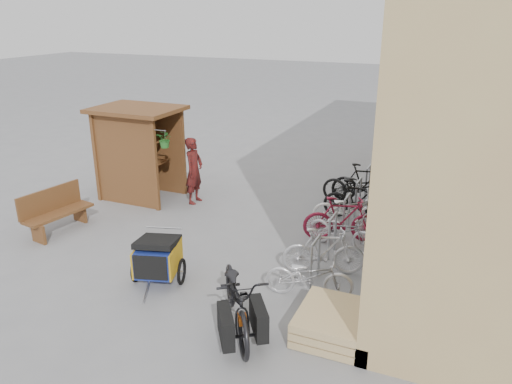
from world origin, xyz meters
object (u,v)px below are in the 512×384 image
at_px(bike_1, 324,251).
at_px(bike_7, 365,183).
at_px(bike_5, 358,201).
at_px(bike_0, 309,276).
at_px(cargo_bike, 238,299).
at_px(kiosk, 136,140).
at_px(pallet_stack, 332,322).
at_px(shopping_carts, 405,159).
at_px(bike_3, 342,219).
at_px(bike_4, 348,209).
at_px(bike_6, 359,188).
at_px(child_trailer, 158,256).
at_px(person_kiosk, 194,171).
at_px(bike_2, 342,230).
at_px(bench, 55,210).

xyz_separation_m(bike_1, bike_7, (-0.06, 4.07, 0.05)).
bearing_deg(bike_5, bike_0, 179.14).
bearing_deg(cargo_bike, kiosk, 104.71).
distance_m(pallet_stack, bike_7, 5.89).
height_order(shopping_carts, cargo_bike, cargo_bike).
distance_m(bike_0, bike_1, 0.87).
height_order(pallet_stack, bike_5, bike_5).
height_order(shopping_carts, bike_3, shopping_carts).
bearing_deg(bike_4, bike_6, -13.47).
distance_m(child_trailer, cargo_bike, 2.10).
relative_size(bike_0, bike_5, 0.92).
bearing_deg(kiosk, pallet_stack, -31.66).
xyz_separation_m(child_trailer, bike_6, (2.55, 5.16, -0.01)).
xyz_separation_m(child_trailer, person_kiosk, (-1.40, 3.79, 0.35)).
bearing_deg(child_trailer, shopping_carts, 50.26).
relative_size(cargo_bike, bike_4, 1.35).
distance_m(bike_2, bike_4, 1.18).
distance_m(child_trailer, bike_4, 4.63).
bearing_deg(bike_3, pallet_stack, 174.32).
relative_size(bike_6, bike_7, 1.12).
bearing_deg(bench, bike_5, 38.13).
distance_m(child_trailer, bike_5, 5.04).
bearing_deg(child_trailer, bike_6, 47.12).
bearing_deg(bike_6, cargo_bike, 179.17).
xyz_separation_m(kiosk, bike_3, (5.60, -0.56, -1.05)).
bearing_deg(bike_3, bike_2, 176.17).
distance_m(shopping_carts, bike_2, 5.15).
relative_size(cargo_bike, bike_2, 1.42).
bearing_deg(bike_3, child_trailer, 121.33).
bearing_deg(kiosk, person_kiosk, 8.37).
distance_m(child_trailer, bike_0, 2.75).
height_order(child_trailer, bike_4, child_trailer).
height_order(shopping_carts, bike_6, shopping_carts).
xyz_separation_m(person_kiosk, bike_1, (4.08, -2.32, -0.39)).
height_order(child_trailer, bike_1, bike_1).
bearing_deg(shopping_carts, cargo_bike, -99.13).
bearing_deg(bike_3, bike_6, -14.34).
height_order(shopping_carts, bike_4, shopping_carts).
height_order(kiosk, shopping_carts, kiosk).
distance_m(bike_1, bike_3, 1.54).
bearing_deg(bike_6, bike_3, -172.27).
bearing_deg(bike_0, bike_4, -10.26).
distance_m(pallet_stack, bike_1, 1.91).
bearing_deg(bench, bike_2, 25.25).
bearing_deg(pallet_stack, bike_3, 101.49).
bearing_deg(child_trailer, bike_7, 48.02).
height_order(person_kiosk, bike_5, person_kiosk).
height_order(shopping_carts, bike_2, shopping_carts).
xyz_separation_m(shopping_carts, bike_7, (-0.70, -2.25, -0.12)).
xyz_separation_m(bike_3, bike_5, (0.05, 1.25, -0.01)).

